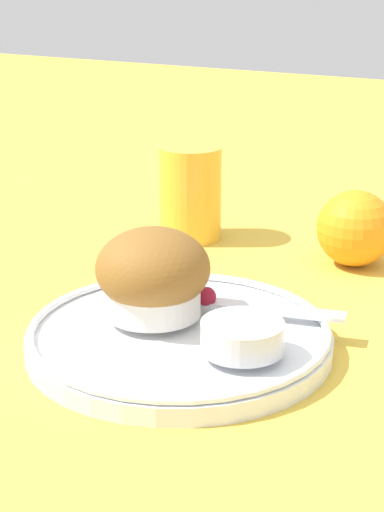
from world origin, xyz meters
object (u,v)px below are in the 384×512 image
muffin (153,275)px  butter_knife (227,305)px  orange_fruit (355,228)px  juice_glass (190,193)px

muffin → butter_knife: muffin is taller
muffin → butter_knife: (0.04, 0.04, -0.03)m
orange_fruit → juice_glass: (-0.17, -0.00, 0.01)m
butter_knife → juice_glass: juice_glass is taller
juice_glass → orange_fruit: bearing=1.3°
muffin → juice_glass: (-0.10, 0.23, -0.00)m
orange_fruit → butter_knife: bearing=-100.7°
juice_glass → butter_knife: bearing=-53.8°
butter_knife → muffin: bearing=-149.8°
muffin → juice_glass: juice_glass is taller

